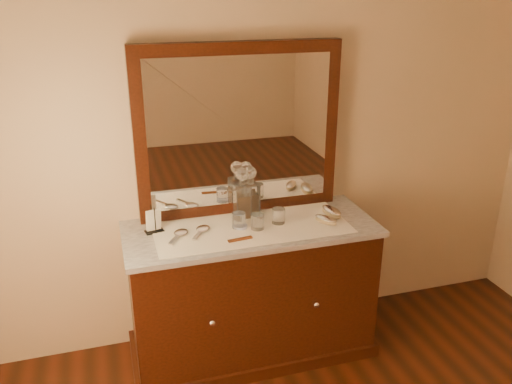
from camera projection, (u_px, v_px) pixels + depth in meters
The scene contains 18 objects.
dresser_cabinet at pixel (251, 293), 3.16m from camera, with size 1.40×0.55×0.82m, color black.
dresser_plinth at pixel (251, 343), 3.30m from camera, with size 1.46×0.59×0.08m, color black.
knob_left at pixel (212, 323), 2.81m from camera, with size 0.04×0.04×0.04m, color silver.
knob_right at pixel (316, 305), 2.97m from camera, with size 0.04×0.04×0.04m, color silver.
marble_top at pixel (251, 229), 3.01m from camera, with size 1.44×0.59×0.03m, color silver.
mirror_frame at pixel (239, 131), 3.03m from camera, with size 1.20×0.08×1.00m, color black.
mirror_glass at pixel (240, 132), 3.00m from camera, with size 1.06×0.01×0.86m, color white.
lace_runner at pixel (252, 228), 2.98m from camera, with size 1.10×0.45×0.00m, color white.
pin_dish at pixel (241, 226), 2.98m from camera, with size 0.08×0.08×0.01m, color white.
comb at pixel (240, 239), 2.83m from camera, with size 0.14×0.03×0.01m, color brown.
napkin_rack at pixel (154, 222), 2.92m from camera, with size 0.11×0.08×0.15m.
decanter_left at pixel (242, 198), 3.08m from camera, with size 0.09×0.09×0.30m.
decanter_right at pixel (250, 196), 3.11m from camera, with size 0.10×0.10×0.30m.
brush_near at pixel (326, 220), 3.03m from camera, with size 0.13×0.16×0.04m.
brush_far at pixel (332, 212), 3.13m from camera, with size 0.10×0.18×0.05m.
hand_mirror_outer at pixel (180, 234), 2.89m from camera, with size 0.15×0.19×0.02m.
hand_mirror_inner at pixel (202, 230), 2.94m from camera, with size 0.14×0.19×0.02m.
tumblers at pixel (258, 219), 2.98m from camera, with size 0.31×0.13×0.09m.
Camera 1 is at (-0.75, -0.66, 2.14)m, focal length 36.94 mm.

